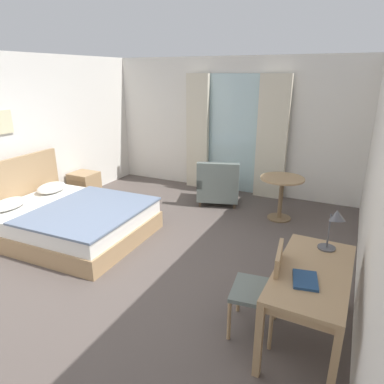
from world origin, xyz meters
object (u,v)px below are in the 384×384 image
writing_desk (312,279)px  nightstand (85,186)px  framed_picture (1,122)px  desk_chair (264,285)px  round_cafe_table (282,188)px  bed (68,219)px  closed_book (305,280)px  desk_lamp (335,222)px  armchair_by_window (218,187)px

writing_desk → nightstand: bearing=155.9°
framed_picture → desk_chair: bearing=-10.0°
round_cafe_table → writing_desk: bearing=-72.9°
bed → closed_book: size_ratio=8.02×
bed → framed_picture: (-1.13, 0.00, 1.38)m
bed → nightstand: bearing=123.4°
desk_chair → round_cafe_table: 2.83m
bed → desk_lamp: (3.70, -0.28, 0.79)m
bed → framed_picture: framed_picture is taller
desk_chair → closed_book: desk_chair is taller
bed → desk_chair: bed is taller
bed → desk_chair: bearing=-13.4°
bed → desk_chair: size_ratio=2.50×
framed_picture → round_cafe_table: bearing=27.6°
bed → desk_lamp: bearing=-4.4°
desk_chair → desk_lamp: (0.51, 0.47, 0.55)m
desk_chair → round_cafe_table: size_ratio=1.24×
desk_lamp → closed_book: (-0.15, -0.60, -0.31)m
bed → armchair_by_window: 2.74m
nightstand → framed_picture: size_ratio=1.55×
nightstand → framed_picture: (-0.26, -1.32, 1.38)m
armchair_by_window → desk_chair: bearing=-61.5°
desk_chair → framed_picture: 4.53m
writing_desk → round_cafe_table: bearing=107.1°
bed → round_cafe_table: size_ratio=3.09×
closed_book → armchair_by_window: bearing=111.4°
framed_picture → desk_lamp: bearing=-3.4°
desk_lamp → armchair_by_window: (-2.15, 2.55, -0.72)m
bed → closed_book: bed is taller
closed_book → nightstand: bearing=142.4°
desk_lamp → closed_book: size_ratio=1.67×
closed_book → framed_picture: 4.85m
bed → round_cafe_table: (2.76, 2.04, 0.27)m
desk_lamp → framed_picture: size_ratio=1.34×
nightstand → desk_lamp: desk_lamp is taller
writing_desk → round_cafe_table: same height
desk_chair → desk_lamp: 0.89m
armchair_by_window → round_cafe_table: size_ratio=1.27×
desk_chair → desk_lamp: desk_lamp is taller
bed → armchair_by_window: bed is taller
desk_chair → closed_book: (0.36, -0.12, 0.24)m
desk_chair → closed_book: size_ratio=3.21×
writing_desk → desk_lamp: size_ratio=2.78×
desk_lamp → closed_book: 0.69m
bed → writing_desk: bed is taller
nightstand → writing_desk: bearing=-24.1°
nightstand → desk_chair: 4.57m
nightstand → round_cafe_table: size_ratio=0.75×
bed → armchair_by_window: bearing=55.7°
desk_chair → framed_picture: framed_picture is taller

